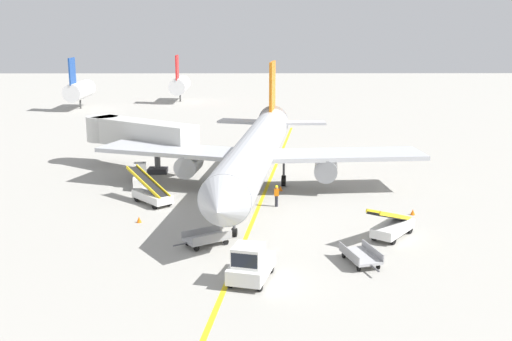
{
  "coord_description": "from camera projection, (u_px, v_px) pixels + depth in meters",
  "views": [
    {
      "loc": [
        1.31,
        -38.09,
        13.37
      ],
      "look_at": [
        1.62,
        8.09,
        2.5
      ],
      "focal_mm": 42.29,
      "sensor_mm": 36.0,
      "label": 1
    }
  ],
  "objects": [
    {
      "name": "safety_cone_tail_area",
      "position": [
        139.0,
        220.0,
        42.64
      ],
      "size": [
        0.36,
        0.36,
        0.44
      ],
      "primitive_type": "cone",
      "color": "orange",
      "rests_on": "ground"
    },
    {
      "name": "safety_cone_nose_right",
      "position": [
        218.0,
        217.0,
        43.11
      ],
      "size": [
        0.36,
        0.36,
        0.44
      ],
      "primitive_type": "cone",
      "color": "orange",
      "rests_on": "ground"
    },
    {
      "name": "safety_cone_nose_left",
      "position": [
        413.0,
        212.0,
        44.4
      ],
      "size": [
        0.36,
        0.36,
        0.44
      ],
      "primitive_type": "cone",
      "color": "orange",
      "rests_on": "ground"
    },
    {
      "name": "belt_loader_aft_hold",
      "position": [
        152.0,
        194.0,
        47.2
      ],
      "size": [
        4.19,
        4.62,
        2.59
      ],
      "color": "silver",
      "rests_on": "ground"
    },
    {
      "name": "distant_aircraft_far_left",
      "position": [
        79.0,
        90.0,
        102.78
      ],
      "size": [
        3.0,
        10.1,
        8.8
      ],
      "color": "silver",
      "rests_on": "ground"
    },
    {
      "name": "baggage_tug_near_wing",
      "position": [
        140.0,
        177.0,
        51.92
      ],
      "size": [
        1.71,
        2.59,
        2.1
      ],
      "color": "silver",
      "rests_on": "ground"
    },
    {
      "name": "jet_bridge",
      "position": [
        133.0,
        133.0,
        58.29
      ],
      "size": [
        11.88,
        9.46,
        4.85
      ],
      "color": "beige",
      "rests_on": "ground"
    },
    {
      "name": "safety_cone_wingtip_left",
      "position": [
        241.0,
        204.0,
        46.52
      ],
      "size": [
        0.36,
        0.36,
        0.44
      ],
      "primitive_type": "cone",
      "color": "orange",
      "rests_on": "ground"
    },
    {
      "name": "baggage_cart_loaded",
      "position": [
        361.0,
        256.0,
        35.14
      ],
      "size": [
        2.23,
        3.84,
        0.94
      ],
      "color": "#A5A5A8",
      "rests_on": "ground"
    },
    {
      "name": "baggage_cart_empty_trailing",
      "position": [
        207.0,
        238.0,
        38.1
      ],
      "size": [
        3.6,
        2.82,
        0.94
      ],
      "color": "#A5A5A8",
      "rests_on": "ground"
    },
    {
      "name": "safety_cone_wingtip_right",
      "position": [
        281.0,
        188.0,
        50.99
      ],
      "size": [
        0.36,
        0.36,
        0.44
      ],
      "primitive_type": "cone",
      "color": "orange",
      "rests_on": "ground"
    },
    {
      "name": "airliner",
      "position": [
        257.0,
        150.0,
        50.68
      ],
      "size": [
        28.37,
        35.32,
        10.1
      ],
      "color": "#B2B5BA",
      "rests_on": "ground"
    },
    {
      "name": "taxi_line_yellow",
      "position": [
        256.0,
        212.0,
        45.01
      ],
      "size": [
        10.68,
        79.36,
        0.01
      ],
      "primitive_type": "cube",
      "rotation": [
        0.0,
        0.0,
        -0.13
      ],
      "color": "yellow",
      "rests_on": "ground"
    },
    {
      "name": "ground_crew_marshaller",
      "position": [
        277.0,
        195.0,
        46.34
      ],
      "size": [
        0.36,
        0.24,
        1.7
      ],
      "color": "#26262D",
      "rests_on": "ground"
    },
    {
      "name": "pushback_tug",
      "position": [
        250.0,
        264.0,
        32.53
      ],
      "size": [
        2.77,
        3.97,
        2.2
      ],
      "color": "silver",
      "rests_on": "ground"
    },
    {
      "name": "distant_aircraft_mid_left",
      "position": [
        180.0,
        85.0,
        112.74
      ],
      "size": [
        3.0,
        10.1,
        8.8
      ],
      "color": "silver",
      "rests_on": "ground"
    },
    {
      "name": "belt_loader_forward_hold",
      "position": [
        392.0,
        226.0,
        39.5
      ],
      "size": [
        4.01,
        4.74,
        2.59
      ],
      "color": "silver",
      "rests_on": "ground"
    },
    {
      "name": "ground_plane",
      "position": [
        233.0,
        235.0,
        40.13
      ],
      "size": [
        300.0,
        300.0,
        0.0
      ],
      "primitive_type": "plane",
      "color": "#9E9B93"
    }
  ]
}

